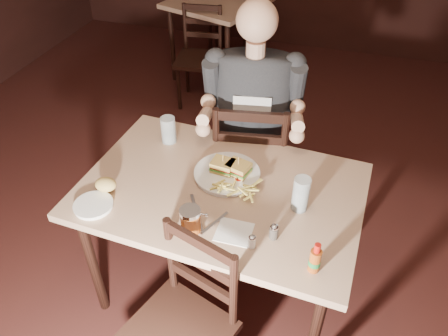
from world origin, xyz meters
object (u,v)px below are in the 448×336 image
(chair_near, at_px, (176,335))
(bg_chair_far, at_px, (233,17))
(chair_far, at_px, (250,161))
(syrup_dispenser, at_px, (191,220))
(glass_right, at_px, (301,194))
(main_table, at_px, (221,199))
(glass_left, at_px, (168,130))
(bg_table, at_px, (218,10))
(hot_sauce, at_px, (315,257))
(bg_chair_near, at_px, (199,59))
(side_plate, at_px, (94,206))
(diner, at_px, (253,94))
(dinner_plate, at_px, (227,174))

(chair_near, height_order, bg_chair_far, chair_near)
(chair_far, distance_m, syrup_dispenser, 0.94)
(glass_right, bearing_deg, main_table, 175.94)
(glass_left, distance_m, syrup_dispenser, 0.65)
(glass_right, bearing_deg, bg_table, 115.14)
(bg_chair_far, xyz_separation_m, hot_sauce, (1.28, -3.37, 0.43))
(hot_sauce, bearing_deg, bg_chair_near, 119.46)
(bg_table, bearing_deg, main_table, -71.99)
(chair_near, bearing_deg, glass_right, 73.37)
(bg_table, distance_m, side_plate, 2.79)
(chair_far, height_order, bg_chair_near, chair_far)
(glass_left, bearing_deg, chair_near, -67.45)
(chair_far, bearing_deg, glass_left, 29.56)
(bg_table, relative_size, diner, 1.04)
(diner, height_order, syrup_dispenser, diner)
(bg_table, relative_size, hot_sauce, 6.92)
(chair_near, distance_m, bg_chair_far, 3.70)
(diner, relative_size, glass_right, 5.76)
(chair_far, height_order, diner, diner)
(side_plate, bearing_deg, chair_near, -31.18)
(bg_table, xyz_separation_m, chair_near, (0.79, -3.06, -0.24))
(bg_table, relative_size, glass_right, 5.97)
(syrup_dispenser, relative_size, side_plate, 0.67)
(diner, height_order, dinner_plate, diner)
(syrup_dispenser, bearing_deg, chair_near, -81.81)
(bg_table, height_order, bg_chair_far, bg_chair_far)
(glass_left, bearing_deg, syrup_dispenser, -59.45)
(bg_table, distance_m, syrup_dispenser, 2.87)
(bg_chair_near, bearing_deg, hot_sauce, -67.82)
(bg_table, bearing_deg, bg_chair_far, 90.00)
(bg_chair_near, bearing_deg, glass_right, -66.26)
(glass_left, height_order, hot_sauce, same)
(chair_far, relative_size, bg_chair_far, 1.17)
(bg_table, distance_m, glass_right, 2.77)
(chair_far, bearing_deg, syrup_dispenser, 76.93)
(bg_chair_far, distance_m, bg_chair_near, 1.10)
(main_table, height_order, bg_chair_far, bg_chair_far)
(chair_far, relative_size, hot_sauce, 6.69)
(chair_far, bearing_deg, bg_chair_near, -69.04)
(bg_table, height_order, glass_right, glass_right)
(bg_chair_far, bearing_deg, bg_table, 85.32)
(dinner_plate, bearing_deg, bg_chair_far, 105.38)
(glass_left, bearing_deg, bg_chair_near, 104.66)
(chair_far, xyz_separation_m, bg_chair_near, (-0.81, 1.34, -0.06))
(bg_chair_near, xyz_separation_m, syrup_dispenser, (0.76, -2.22, 0.40))
(bg_chair_far, bearing_deg, syrup_dispenser, 98.30)
(chair_far, xyz_separation_m, chair_near, (-0.02, -1.17, -0.04))
(bg_table, distance_m, hot_sauce, 3.11)
(bg_table, xyz_separation_m, glass_left, (0.43, -2.20, 0.16))
(glass_right, height_order, side_plate, glass_right)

